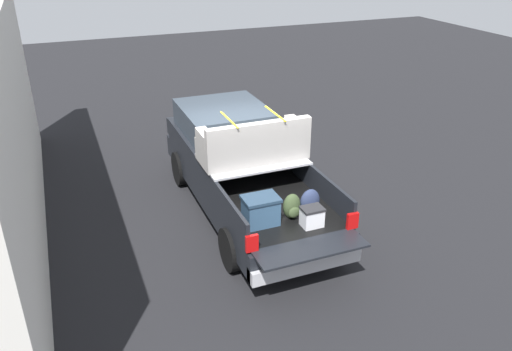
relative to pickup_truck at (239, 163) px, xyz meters
name	(u,v)px	position (x,y,z in m)	size (l,w,h in m)	color
ground_plane	(245,211)	(-0.36, 0.00, -0.96)	(40.00, 40.00, 0.00)	black
pickup_truck	(239,163)	(0.00, 0.00, 0.00)	(6.05, 2.06, 2.23)	black
building_facade	(15,132)	(0.40, 4.05, 1.11)	(10.38, 0.36, 4.14)	silver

